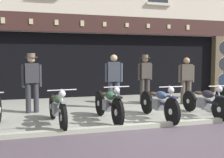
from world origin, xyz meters
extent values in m
cube|color=gray|center=(0.00, 5.00, -0.04)|extent=(23.38, 10.00, 0.08)
cube|color=#A3A592|center=(0.00, 0.08, 0.01)|extent=(23.38, 0.16, 0.18)
cube|color=black|center=(0.00, 7.30, 1.30)|extent=(10.47, 4.00, 2.60)
cube|color=brown|center=(5.47, 5.18, 1.30)|extent=(0.44, 0.36, 2.60)
cube|color=#23282D|center=(0.00, 5.55, 1.43)|extent=(10.02, 0.03, 2.18)
cube|color=#3A211D|center=(0.00, 5.12, 2.95)|extent=(11.38, 0.24, 0.70)
cube|color=#C6B789|center=(-3.82, 4.99, 2.95)|extent=(0.14, 0.03, 0.21)
cube|color=#C6B789|center=(-2.85, 4.99, 2.95)|extent=(0.14, 0.03, 0.20)
cube|color=#C6B789|center=(-1.92, 4.99, 2.95)|extent=(0.14, 0.03, 0.20)
cube|color=#C6B789|center=(-0.93, 4.99, 2.95)|extent=(0.14, 0.03, 0.22)
cube|color=#C6B789|center=(-0.02, 4.99, 2.95)|extent=(0.14, 0.03, 0.17)
cube|color=#C6B789|center=(0.93, 4.99, 2.95)|extent=(0.14, 0.03, 0.17)
cube|color=#C6B789|center=(1.87, 4.99, 2.95)|extent=(0.14, 0.03, 0.17)
cube|color=#C6B789|center=(2.83, 4.99, 2.95)|extent=(0.14, 0.03, 0.17)
cube|color=#C6B789|center=(3.77, 4.99, 2.95)|extent=(0.14, 0.03, 0.21)
cube|color=beige|center=(2.32, 4.95, 3.87)|extent=(1.10, 0.12, 0.10)
cylinder|color=black|center=(-2.16, 0.22, 0.32)|extent=(0.13, 0.64, 0.64)
cylinder|color=silver|center=(-2.16, 0.22, 0.32)|extent=(0.11, 0.15, 0.14)
cylinder|color=black|center=(-2.30, 1.61, 0.32)|extent=(0.14, 0.65, 0.64)
cylinder|color=silver|center=(-2.30, 1.61, 0.32)|extent=(0.12, 0.15, 0.14)
cube|color=gray|center=(-2.23, 0.91, 0.44)|extent=(0.20, 1.29, 0.07)
cube|color=slate|center=(-2.23, 0.91, 0.37)|extent=(0.23, 0.34, 0.26)
ellipsoid|color=#2F482E|center=(-2.21, 0.75, 0.64)|extent=(0.27, 0.48, 0.20)
ellipsoid|color=#38281E|center=(-2.25, 1.16, 0.62)|extent=(0.23, 0.32, 0.10)
cube|color=gray|center=(-2.16, 0.22, 0.66)|extent=(0.14, 0.37, 0.04)
sphere|color=silver|center=(-2.16, 0.28, 0.82)|extent=(0.15, 0.15, 0.15)
cylinder|color=silver|center=(-2.16, 0.28, 0.90)|extent=(0.62, 0.09, 0.02)
cylinder|color=silver|center=(-2.16, 0.26, 0.61)|extent=(0.06, 0.27, 0.61)
cylinder|color=black|center=(-0.91, 0.33, 0.34)|extent=(0.12, 0.68, 0.68)
cylinder|color=silver|center=(-0.91, 0.33, 0.34)|extent=(0.11, 0.16, 0.15)
cylinder|color=black|center=(-1.01, 1.66, 0.34)|extent=(0.13, 0.68, 0.68)
cylinder|color=silver|center=(-1.01, 1.66, 0.34)|extent=(0.12, 0.16, 0.15)
cube|color=black|center=(-0.96, 0.99, 0.46)|extent=(0.16, 1.23, 0.07)
cube|color=slate|center=(-0.96, 0.99, 0.39)|extent=(0.22, 0.33, 0.26)
ellipsoid|color=#285234|center=(-0.95, 0.83, 0.66)|extent=(0.25, 0.48, 0.20)
ellipsoid|color=#38281E|center=(-0.98, 1.23, 0.64)|extent=(0.22, 0.31, 0.10)
cube|color=black|center=(-0.91, 0.33, 0.70)|extent=(0.13, 0.37, 0.04)
sphere|color=silver|center=(-0.92, 0.39, 0.84)|extent=(0.15, 0.15, 0.15)
cylinder|color=silver|center=(-0.92, 0.39, 0.92)|extent=(0.62, 0.07, 0.02)
cylinder|color=silver|center=(-0.92, 0.37, 0.63)|extent=(0.05, 0.25, 0.61)
cylinder|color=black|center=(0.36, 0.12, 0.33)|extent=(0.09, 0.65, 0.65)
cylinder|color=silver|center=(0.36, 0.12, 0.33)|extent=(0.10, 0.15, 0.14)
cylinder|color=black|center=(0.32, 1.53, 0.33)|extent=(0.10, 0.65, 0.65)
cylinder|color=silver|center=(0.32, 1.53, 0.33)|extent=(0.11, 0.15, 0.14)
cube|color=#2A2845|center=(0.34, 0.82, 0.45)|extent=(0.10, 1.29, 0.07)
cube|color=slate|center=(0.34, 0.82, 0.38)|extent=(0.21, 0.33, 0.26)
ellipsoid|color=navy|center=(0.35, 0.66, 0.65)|extent=(0.23, 0.47, 0.20)
ellipsoid|color=#38281E|center=(0.34, 1.08, 0.63)|extent=(0.21, 0.31, 0.10)
cube|color=#2A2845|center=(0.36, 0.12, 0.67)|extent=(0.11, 0.36, 0.04)
sphere|color=silver|center=(0.36, 0.18, 0.83)|extent=(0.15, 0.15, 0.15)
cylinder|color=silver|center=(0.36, 0.18, 0.91)|extent=(0.62, 0.04, 0.02)
cylinder|color=silver|center=(0.36, 0.16, 0.62)|extent=(0.04, 0.23, 0.62)
cylinder|color=black|center=(1.71, 0.13, 0.30)|extent=(0.08, 0.61, 0.61)
cylinder|color=silver|center=(1.71, 0.13, 0.30)|extent=(0.10, 0.14, 0.13)
cylinder|color=black|center=(1.68, 1.48, 0.30)|extent=(0.09, 0.61, 0.61)
cylinder|color=silver|center=(1.68, 1.48, 0.30)|extent=(0.11, 0.14, 0.13)
cube|color=black|center=(1.70, 0.81, 0.42)|extent=(0.10, 1.24, 0.07)
cube|color=slate|center=(1.70, 0.81, 0.35)|extent=(0.21, 0.32, 0.26)
ellipsoid|color=black|center=(1.70, 0.65, 0.62)|extent=(0.23, 0.46, 0.20)
ellipsoid|color=#38281E|center=(1.69, 1.05, 0.60)|extent=(0.21, 0.30, 0.10)
cube|color=black|center=(1.71, 0.13, 0.63)|extent=(0.11, 0.36, 0.04)
sphere|color=silver|center=(1.71, 0.19, 0.80)|extent=(0.15, 0.15, 0.15)
cylinder|color=silver|center=(1.71, 0.19, 0.88)|extent=(0.62, 0.04, 0.02)
cylinder|color=silver|center=(1.71, 0.17, 0.59)|extent=(0.04, 0.24, 0.62)
cylinder|color=black|center=(2.98, 1.63, 0.32)|extent=(0.09, 0.64, 0.64)
cylinder|color=silver|center=(2.98, 1.63, 0.32)|extent=(0.11, 0.14, 0.14)
cylinder|color=#2D2D33|center=(-2.71, 2.56, 0.45)|extent=(0.15, 0.15, 0.89)
cylinder|color=#2D2D33|center=(-2.93, 2.53, 0.45)|extent=(0.15, 0.15, 0.89)
cube|color=#2D2D33|center=(-2.82, 2.55, 1.15)|extent=(0.41, 0.28, 0.56)
cube|color=silver|center=(-2.84, 2.66, 1.22)|extent=(0.14, 0.04, 0.32)
cube|color=brown|center=(-2.84, 2.67, 1.21)|extent=(0.05, 0.02, 0.29)
cylinder|color=#2D2D33|center=(-2.59, 2.59, 1.07)|extent=(0.09, 0.09, 0.65)
cylinder|color=#2D2D33|center=(-3.05, 2.50, 1.07)|extent=(0.09, 0.09, 0.65)
sphere|color=tan|center=(-2.82, 2.55, 1.55)|extent=(0.21, 0.21, 0.21)
cylinder|color=brown|center=(-2.82, 2.55, 1.61)|extent=(0.36, 0.36, 0.01)
cylinder|color=brown|center=(-2.82, 2.55, 1.67)|extent=(0.22, 0.22, 0.12)
cylinder|color=#3D424C|center=(-0.23, 2.58, 0.43)|extent=(0.15, 0.15, 0.87)
cylinder|color=#3D424C|center=(-0.44, 2.62, 0.43)|extent=(0.15, 0.15, 0.87)
cube|color=#3D424C|center=(-0.34, 2.60, 1.16)|extent=(0.42, 0.29, 0.62)
cube|color=silver|center=(-0.31, 2.71, 1.23)|extent=(0.14, 0.05, 0.35)
cube|color=brown|center=(-0.31, 2.72, 1.22)|extent=(0.05, 0.02, 0.32)
cylinder|color=#3D424C|center=(-0.11, 2.55, 1.13)|extent=(0.09, 0.09, 0.59)
cylinder|color=#3D424C|center=(-0.57, 2.64, 1.13)|extent=(0.09, 0.09, 0.59)
sphere|color=tan|center=(-0.34, 2.60, 1.59)|extent=(0.22, 0.22, 0.22)
cylinder|color=#38332D|center=(1.02, 3.06, 0.45)|extent=(0.15, 0.15, 0.90)
cylinder|color=#38332D|center=(0.81, 3.02, 0.45)|extent=(0.15, 0.15, 0.90)
cube|color=#38332D|center=(0.91, 3.04, 1.16)|extent=(0.41, 0.28, 0.55)
cube|color=silver|center=(0.90, 3.15, 1.22)|extent=(0.14, 0.04, 0.31)
cube|color=black|center=(0.89, 3.17, 1.21)|extent=(0.05, 0.02, 0.29)
cylinder|color=#38332D|center=(1.15, 3.08, 1.11)|extent=(0.09, 0.09, 0.56)
cylinder|color=#38332D|center=(0.68, 3.00, 1.11)|extent=(0.09, 0.09, 0.56)
sphere|color=#9E7A5B|center=(0.91, 3.04, 1.54)|extent=(0.20, 0.20, 0.20)
cylinder|color=brown|center=(0.91, 3.04, 1.60)|extent=(0.34, 0.34, 0.01)
cylinder|color=brown|center=(0.91, 3.04, 1.65)|extent=(0.21, 0.21, 0.11)
cylinder|color=brown|center=(2.38, 2.61, 0.42)|extent=(0.15, 0.15, 0.85)
cylinder|color=brown|center=(2.17, 2.65, 0.42)|extent=(0.15, 0.15, 0.85)
cube|color=brown|center=(2.27, 2.63, 1.10)|extent=(0.41, 0.28, 0.55)
cube|color=silver|center=(2.29, 2.74, 1.17)|extent=(0.14, 0.04, 0.31)
cube|color=brown|center=(2.29, 2.75, 1.16)|extent=(0.05, 0.02, 0.29)
cylinder|color=brown|center=(2.51, 2.59, 1.05)|extent=(0.09, 0.09, 0.59)
cylinder|color=brown|center=(2.04, 2.67, 1.05)|extent=(0.09, 0.09, 0.59)
sphere|color=#9E7A5B|center=(2.27, 2.63, 1.50)|extent=(0.22, 0.22, 0.22)
cylinder|color=#232328|center=(4.38, 3.32, 1.15)|extent=(0.06, 0.06, 2.29)
cylinder|color=#192338|center=(4.38, 3.30, 0.73)|extent=(0.55, 0.03, 0.55)
torus|color=beige|center=(4.38, 3.32, 0.73)|extent=(0.58, 0.04, 0.58)
cube|color=beige|center=(-2.12, 5.40, 1.58)|extent=(0.75, 0.02, 0.95)
cube|color=#511E19|center=(-2.12, 5.39, 1.96)|extent=(0.75, 0.01, 0.20)
cube|color=silver|center=(-3.21, 5.40, 1.62)|extent=(0.81, 0.02, 0.97)
cube|color=#1E3323|center=(-3.21, 5.39, 2.01)|extent=(0.81, 0.01, 0.20)
camera|label=1|loc=(-2.65, -5.31, 1.56)|focal=41.98mm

